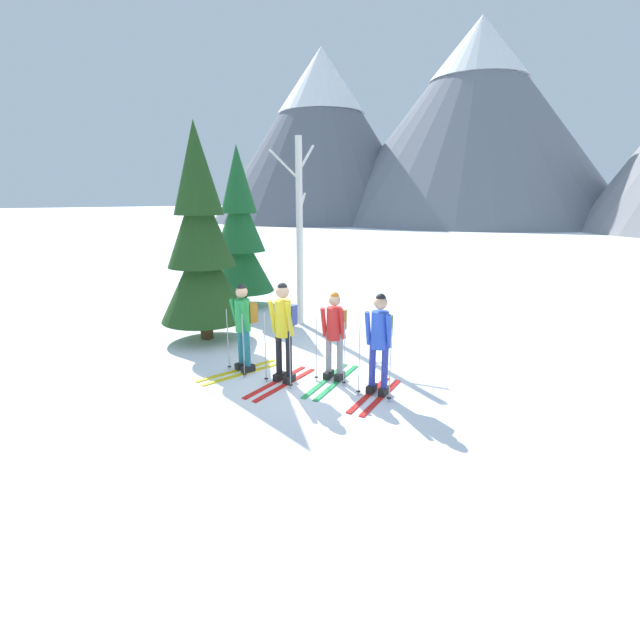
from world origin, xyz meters
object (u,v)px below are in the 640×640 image
skier_in_green (244,323)px  pine_tree_mid (201,244)px  skier_in_red (335,332)px  pine_tree_near (240,235)px  birch_tree_tall (299,231)px  skier_in_yellow (284,327)px  skier_in_blue (380,339)px

skier_in_green → pine_tree_mid: bearing=152.4°
skier_in_green → skier_in_red: (1.64, 0.54, -0.05)m
skier_in_red → skier_in_green: bearing=-161.8°
skier_in_red → pine_tree_near: pine_tree_near is taller
skier_in_red → pine_tree_near: (-5.43, 3.70, 1.25)m
skier_in_green → birch_tree_tall: birch_tree_tall is taller
skier_in_red → birch_tree_tall: 4.22m
skier_in_yellow → skier_in_blue: bearing=13.5°
skier_in_blue → pine_tree_near: size_ratio=0.37×
skier_in_blue → skier_in_green: bearing=-171.8°
skier_in_yellow → birch_tree_tall: size_ratio=0.39×
skier_in_green → birch_tree_tall: (-1.06, 3.41, 1.47)m
skier_in_yellow → skier_in_red: skier_in_yellow is taller
skier_in_green → pine_tree_near: 5.81m
skier_in_yellow → skier_in_blue: 1.70m
skier_in_green → skier_in_blue: 2.61m
pine_tree_near → pine_tree_mid: size_ratio=0.98×
skier_in_blue → pine_tree_near: 7.55m
skier_in_yellow → skier_in_blue: size_ratio=1.05×
skier_in_red → pine_tree_mid: bearing=171.2°
birch_tree_tall → skier_in_red: bearing=-46.7°
pine_tree_near → pine_tree_mid: pine_tree_mid is taller
birch_tree_tall → skier_in_blue: bearing=-39.7°
skier_in_red → birch_tree_tall: bearing=133.3°
skier_in_green → birch_tree_tall: bearing=107.3°
skier_in_green → pine_tree_mid: (-2.17, 1.13, 1.25)m
pine_tree_near → skier_in_blue: bearing=-31.2°
skier_in_green → birch_tree_tall: size_ratio=0.37×
skier_in_green → skier_in_blue: (2.59, 0.37, 0.03)m
pine_tree_near → skier_in_red: bearing=-34.3°
skier_in_green → pine_tree_near: size_ratio=0.37×
skier_in_green → pine_tree_near: bearing=131.8°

